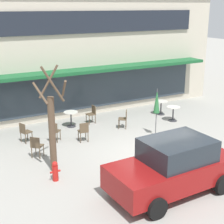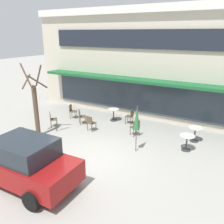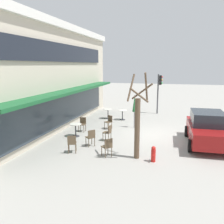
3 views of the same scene
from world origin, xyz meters
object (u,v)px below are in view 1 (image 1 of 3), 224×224
at_px(cafe_table_streetside, 161,105).
at_px(cafe_chair_4, 92,113).
at_px(cafe_chair_2, 36,145).
at_px(cafe_chair_5, 84,130).
at_px(cafe_table_by_tree, 71,117).
at_px(patio_umbrella_green_folded, 157,101).
at_px(cafe_chair_3, 124,118).
at_px(parked_sedan, 174,166).
at_px(street_tree, 52,127).
at_px(cafe_chair_0, 25,131).
at_px(cafe_table_near_wall, 173,111).
at_px(cafe_chair_1, 54,130).
at_px(fire_hydrant, 55,171).

relative_size(cafe_table_streetside, cafe_chair_4, 0.85).
distance_m(cafe_chair_2, cafe_chair_5, 2.37).
xyz_separation_m(cafe_table_by_tree, patio_umbrella_green_folded, (2.91, -3.00, 1.11)).
relative_size(cafe_chair_3, parked_sedan, 0.21).
distance_m(patio_umbrella_green_folded, cafe_chair_2, 5.60).
xyz_separation_m(cafe_table_streetside, cafe_chair_4, (-3.90, 0.57, 0.01)).
bearing_deg(patio_umbrella_green_folded, street_tree, -168.86).
xyz_separation_m(cafe_chair_0, cafe_chair_2, (-0.03, -1.77, 0.00)).
relative_size(patio_umbrella_green_folded, street_tree, 0.57).
distance_m(patio_umbrella_green_folded, cafe_chair_4, 3.67).
bearing_deg(patio_umbrella_green_folded, cafe_chair_4, 120.16).
height_order(parked_sedan, street_tree, street_tree).
distance_m(cafe_chair_2, cafe_chair_3, 4.90).
height_order(patio_umbrella_green_folded, cafe_chair_3, patio_umbrella_green_folded).
distance_m(cafe_table_near_wall, cafe_chair_2, 7.56).
xyz_separation_m(cafe_table_by_tree, cafe_chair_4, (1.16, 0.03, 0.01)).
bearing_deg(cafe_chair_1, cafe_chair_4, 30.31).
relative_size(patio_umbrella_green_folded, cafe_chair_5, 2.47).
distance_m(cafe_chair_3, fire_hydrant, 5.81).
bearing_deg(cafe_chair_4, parked_sedan, -95.50).
distance_m(cafe_chair_1, cafe_chair_2, 1.70).
distance_m(cafe_chair_2, street_tree, 1.76).
xyz_separation_m(patio_umbrella_green_folded, parked_sedan, (-2.46, -4.29, -0.75)).
bearing_deg(cafe_table_streetside, cafe_table_by_tree, 173.88).
distance_m(cafe_table_streetside, street_tree, 8.25).
distance_m(patio_umbrella_green_folded, cafe_chair_5, 3.50).
relative_size(cafe_table_streetside, cafe_chair_5, 0.85).
bearing_deg(street_tree, patio_umbrella_green_folded, 11.14).
distance_m(cafe_chair_2, fire_hydrant, 2.10).
relative_size(cafe_chair_1, cafe_chair_4, 1.00).
relative_size(cafe_chair_0, fire_hydrant, 1.26).
relative_size(cafe_table_near_wall, cafe_chair_2, 0.85).
bearing_deg(cafe_table_by_tree, cafe_chair_4, 1.36).
height_order(cafe_table_streetside, cafe_table_by_tree, same).
bearing_deg(parked_sedan, cafe_chair_1, 107.62).
relative_size(cafe_table_by_tree, street_tree, 0.20).
bearing_deg(patio_umbrella_green_folded, parked_sedan, -119.83).
relative_size(cafe_table_streetside, cafe_chair_2, 0.85).
height_order(cafe_chair_0, cafe_chair_3, same).
bearing_deg(cafe_chair_5, cafe_chair_4, 55.78).
height_order(cafe_table_near_wall, cafe_chair_1, cafe_chair_1).
height_order(cafe_table_near_wall, fire_hydrant, cafe_table_near_wall).
distance_m(patio_umbrella_green_folded, cafe_chair_0, 5.94).
relative_size(cafe_chair_0, cafe_chair_2, 1.00).
bearing_deg(street_tree, fire_hydrant, -107.30).
distance_m(cafe_table_by_tree, cafe_chair_3, 2.60).
relative_size(cafe_chair_1, fire_hydrant, 1.26).
bearing_deg(cafe_chair_1, street_tree, -110.15).
bearing_deg(cafe_chair_5, patio_umbrella_green_folded, -15.97).
height_order(cafe_chair_1, cafe_chair_2, same).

